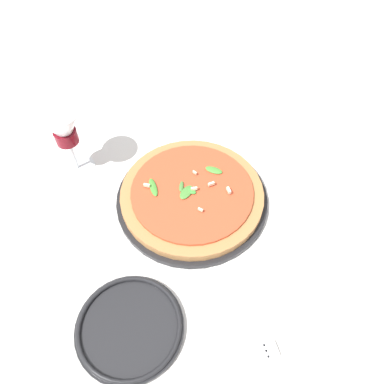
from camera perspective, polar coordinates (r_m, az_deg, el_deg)
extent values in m
plane|color=silver|center=(0.76, -1.34, -3.76)|extent=(6.00, 6.00, 0.00)
cylinder|color=black|center=(0.78, 0.00, -1.05)|extent=(0.31, 0.31, 0.01)
cylinder|color=#AD7542|center=(0.77, 0.00, -0.40)|extent=(0.29, 0.29, 0.02)
cylinder|color=#C64728|center=(0.76, 0.00, 0.14)|extent=(0.25, 0.25, 0.01)
ellipsoid|color=#488C35|center=(0.79, 3.34, 3.35)|extent=(0.04, 0.04, 0.01)
ellipsoid|color=#458334|center=(0.75, -0.87, -0.03)|extent=(0.04, 0.04, 0.01)
ellipsoid|color=#3B8E35|center=(0.75, -0.23, 0.18)|extent=(0.03, 0.03, 0.01)
ellipsoid|color=#448A32|center=(0.76, -5.93, 0.73)|extent=(0.02, 0.05, 0.01)
ellipsoid|color=#477C36|center=(0.76, -1.64, 0.87)|extent=(0.02, 0.03, 0.01)
cube|color=beige|center=(0.75, 0.31, 0.51)|extent=(0.01, 0.01, 0.01)
cube|color=beige|center=(0.78, 0.42, 3.00)|extent=(0.01, 0.01, 0.01)
cube|color=beige|center=(0.76, -6.91, 1.03)|extent=(0.01, 0.01, 0.01)
cube|color=beige|center=(0.76, 2.95, 1.25)|extent=(0.01, 0.00, 0.01)
cube|color=beige|center=(0.72, 1.30, -2.69)|extent=(0.01, 0.01, 0.01)
cube|color=beige|center=(0.75, 5.73, 0.06)|extent=(0.00, 0.01, 0.01)
cylinder|color=white|center=(0.88, -17.00, 3.65)|extent=(0.08, 0.08, 0.00)
cylinder|color=white|center=(0.85, -17.64, 5.39)|extent=(0.01, 0.01, 0.08)
cone|color=white|center=(0.80, -19.04, 9.21)|extent=(0.08, 0.08, 0.08)
cylinder|color=maroon|center=(0.81, -18.62, 8.06)|extent=(0.05, 0.05, 0.03)
cube|color=silver|center=(0.69, 17.02, -20.73)|extent=(0.14, 0.11, 0.01)
cube|color=silver|center=(0.69, 19.40, -19.74)|extent=(0.13, 0.02, 0.00)
cube|color=silver|center=(0.66, 11.98, -22.43)|extent=(0.02, 0.03, 0.00)
cube|color=silver|center=(0.66, 9.39, -22.46)|extent=(0.04, 0.01, 0.00)
cube|color=silver|center=(0.66, 9.69, -23.18)|extent=(0.04, 0.01, 0.00)
cube|color=silver|center=(0.66, 9.99, -23.90)|extent=(0.04, 0.01, 0.00)
cylinder|color=black|center=(0.67, -9.46, -19.73)|extent=(0.18, 0.18, 0.01)
torus|color=black|center=(0.66, -9.56, -19.53)|extent=(0.18, 0.18, 0.01)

